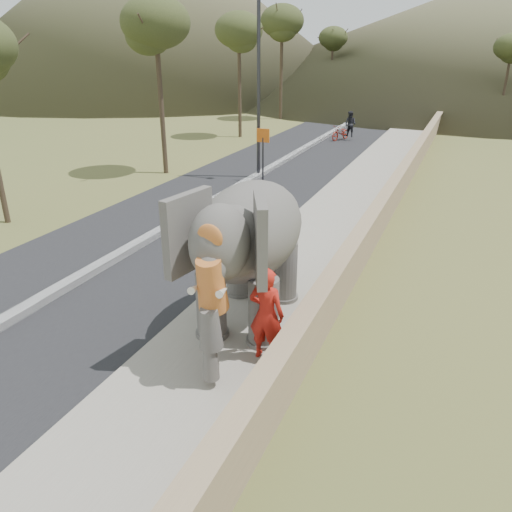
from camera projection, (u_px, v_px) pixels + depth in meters
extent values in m
plane|color=olive|center=(213.00, 365.00, 9.85)|extent=(160.00, 160.00, 0.00)
cube|color=black|center=(218.00, 201.00, 20.12)|extent=(7.00, 120.00, 0.03)
cube|color=black|center=(217.00, 199.00, 20.08)|extent=(0.35, 120.00, 0.22)
cube|color=#9E9687|center=(339.00, 215.00, 18.30)|extent=(3.00, 120.00, 0.15)
cube|color=tan|center=(386.00, 208.00, 17.52)|extent=(0.30, 120.00, 1.10)
cylinder|color=#323136|center=(259.00, 89.00, 22.18)|extent=(0.16, 0.16, 8.00)
cylinder|color=#2D2D33|center=(263.00, 160.00, 22.61)|extent=(0.08, 0.08, 2.00)
cube|color=#D85F14|center=(263.00, 135.00, 22.18)|extent=(0.60, 0.05, 0.60)
cone|color=brown|center=(147.00, 2.00, 65.80)|extent=(60.00, 60.00, 22.00)
cone|color=brown|center=(495.00, 35.00, 64.63)|extent=(80.00, 80.00, 14.00)
imported|color=#B51D13|center=(266.00, 314.00, 9.46)|extent=(0.70, 0.46, 1.92)
imported|color=maroon|center=(341.00, 133.00, 32.73)|extent=(1.21, 1.94, 0.96)
imported|color=black|center=(350.00, 124.00, 32.29)|extent=(0.96, 0.85, 1.64)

